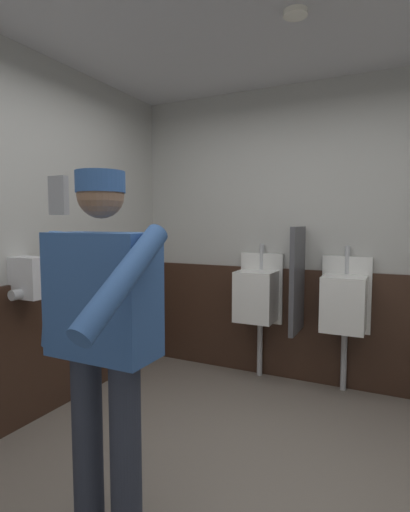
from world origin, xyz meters
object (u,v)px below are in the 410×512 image
urinal_left (257,295)px  cell_phone (58,195)px  person (102,327)px  urinal_middle (344,302)px  hand_dryer (29,278)px

urinal_left → cell_phone: size_ratio=11.27×
urinal_left → person: person is taller
urinal_middle → person: size_ratio=0.75×
hand_dryer → urinal_left: bearing=54.1°
person → cell_phone: size_ratio=15.03×
urinal_middle → person: 2.20m
urinal_left → urinal_middle: (0.75, 0.00, 0.00)m
hand_dryer → person: bearing=-25.9°
urinal_left → urinal_middle: bearing=0.0°
urinal_middle → cell_phone: 2.70m
urinal_left → urinal_middle: size_ratio=1.00×
cell_phone → hand_dryer: size_ratio=0.39×
urinal_middle → urinal_left: bearing=180.0°
urinal_middle → cell_phone: cell_phone is taller
urinal_middle → hand_dryer: urinal_middle is taller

